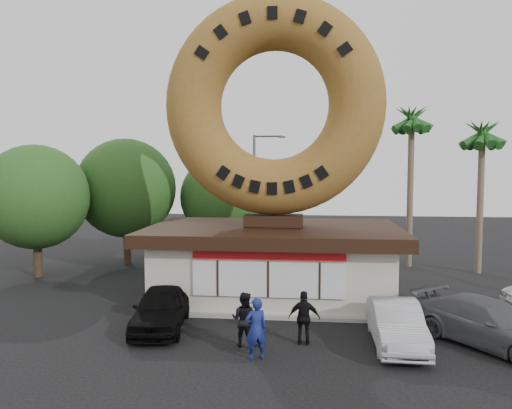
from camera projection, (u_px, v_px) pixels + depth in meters
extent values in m
plane|color=black|center=(261.00, 345.00, 16.70)|extent=(90.00, 90.00, 0.00)
cube|color=beige|center=(274.00, 265.00, 22.54)|extent=(10.00, 6.00, 3.00)
cube|color=#999993|center=(274.00, 296.00, 22.65)|extent=(10.60, 6.60, 0.15)
cube|color=#3F3F3F|center=(274.00, 231.00, 22.42)|extent=(10.00, 6.00, 0.10)
cube|color=black|center=(274.00, 232.00, 22.42)|extent=(11.20, 7.20, 0.55)
cube|color=silver|center=(268.00, 279.00, 19.51)|extent=(6.00, 0.12, 1.40)
cube|color=#BA0F11|center=(268.00, 254.00, 19.41)|extent=(6.00, 0.10, 0.45)
cube|color=black|center=(274.00, 220.00, 22.38)|extent=(2.60, 1.40, 0.50)
torus|color=#915D2A|center=(274.00, 105.00, 21.99)|extent=(9.71, 2.47, 9.71)
cylinder|color=#473321|center=(127.00, 237.00, 30.48)|extent=(0.44, 0.44, 3.30)
sphere|color=#234F1C|center=(126.00, 188.00, 30.25)|extent=(6.00, 6.00, 6.00)
cylinder|color=#473321|center=(221.00, 237.00, 31.89)|extent=(0.44, 0.44, 2.86)
sphere|color=#234F1C|center=(221.00, 197.00, 31.69)|extent=(5.20, 5.20, 5.20)
cylinder|color=#473321|center=(38.00, 249.00, 26.89)|extent=(0.44, 0.44, 3.08)
sphere|color=#234F1C|center=(36.00, 197.00, 26.68)|extent=(5.60, 5.60, 5.60)
cylinder|color=#726651|center=(410.00, 191.00, 29.44)|extent=(0.36, 0.36, 9.00)
cylinder|color=#726651|center=(480.00, 202.00, 27.62)|extent=(0.36, 0.36, 8.00)
cylinder|color=#59595E|center=(254.00, 197.00, 32.47)|extent=(0.18, 0.18, 8.00)
cylinder|color=#59595E|center=(268.00, 136.00, 32.08)|extent=(1.80, 0.12, 0.12)
cube|color=#59595E|center=(282.00, 137.00, 31.99)|extent=(0.45, 0.20, 0.12)
imported|color=navy|center=(256.00, 329.00, 15.39)|extent=(0.83, 0.71, 1.93)
imported|color=black|center=(244.00, 319.00, 16.51)|extent=(1.01, 0.86, 1.82)
imported|color=black|center=(304.00, 318.00, 16.68)|extent=(1.08, 0.48, 1.81)
imported|color=black|center=(161.00, 308.00, 18.33)|extent=(2.33, 4.64, 1.52)
imported|color=#AAABAF|center=(396.00, 324.00, 16.61)|extent=(1.54, 4.39, 1.44)
imported|color=#57585C|center=(490.00, 323.00, 16.54)|extent=(4.94, 5.44, 1.53)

